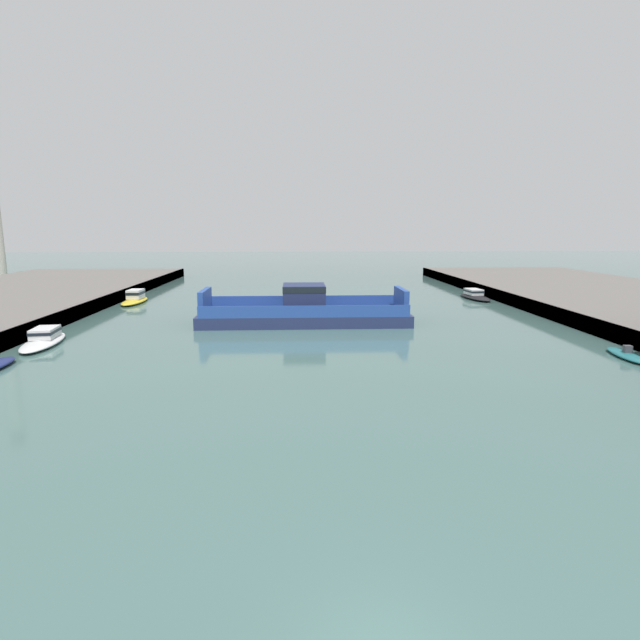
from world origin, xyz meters
TOP-DOWN VIEW (x-y plane):
  - chain_ferry at (-1.07, 38.90)m, footprint 20.06×7.12m
  - moored_boat_near_left at (-21.78, 30.30)m, footprint 3.24×7.63m
  - moored_boat_mid_right at (21.60, 54.82)m, footprint 3.04×7.57m
  - moored_boat_far_left at (-21.80, 53.35)m, footprint 2.36×7.28m
  - moored_boat_far_right at (21.57, 24.05)m, footprint 2.03×4.96m

SIDE VIEW (x-z plane):
  - moored_boat_far_right at x=21.57m, z-range -0.23..0.66m
  - moored_boat_mid_right at x=21.60m, z-range -0.17..1.11m
  - moored_boat_near_left at x=-21.78m, z-range -0.17..1.13m
  - moored_boat_far_left at x=-21.80m, z-range -0.21..1.42m
  - chain_ferry at x=-1.07m, z-range -0.75..3.00m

